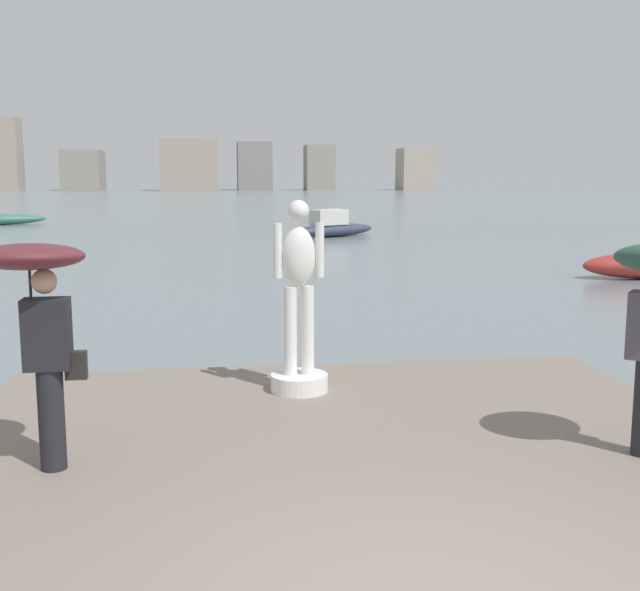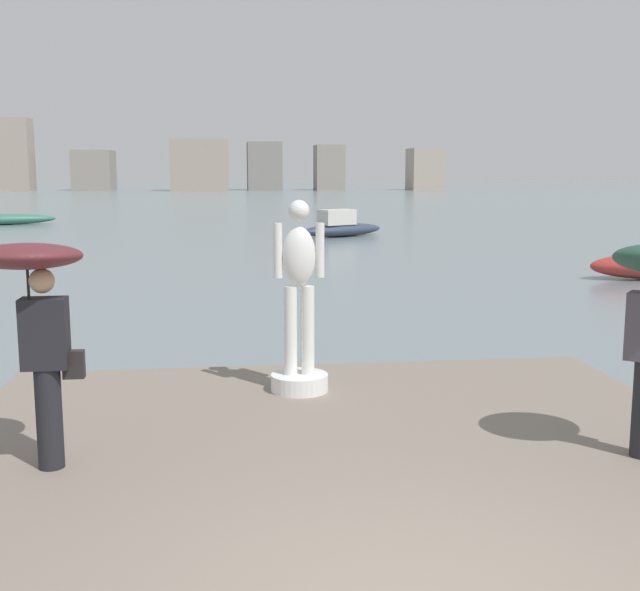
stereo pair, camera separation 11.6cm
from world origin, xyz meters
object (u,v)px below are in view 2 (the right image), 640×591
(onlooker_left, at_px, (34,297))
(boat_far, at_px, (341,227))
(boat_leftward, at_px, (4,219))
(statue_white_figure, at_px, (299,318))

(onlooker_left, height_order, boat_far, onlooker_left)
(boat_far, distance_m, boat_leftward, 20.41)
(onlooker_left, xyz_separation_m, boat_leftward, (-10.82, 39.30, -1.59))
(statue_white_figure, bearing_deg, boat_leftward, 109.60)
(statue_white_figure, height_order, boat_leftward, statue_white_figure)
(statue_white_figure, distance_m, boat_leftward, 39.47)
(statue_white_figure, bearing_deg, onlooker_left, -138.62)
(statue_white_figure, xyz_separation_m, onlooker_left, (-2.42, -2.13, 0.62))
(boat_leftward, bearing_deg, boat_far, -30.31)
(boat_far, bearing_deg, boat_leftward, 149.69)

